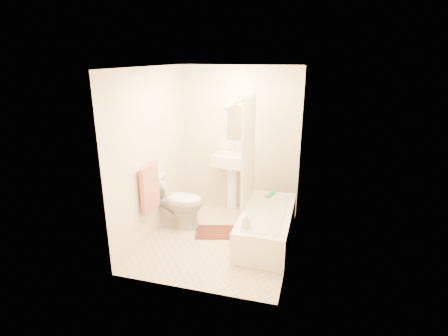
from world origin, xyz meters
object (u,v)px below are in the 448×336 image
(sink, at_px, (232,179))
(toilet, at_px, (176,201))
(soap_bottle, at_px, (246,221))
(bathtub, at_px, (267,225))
(bath_mat, at_px, (215,232))

(sink, bearing_deg, toilet, -119.80)
(soap_bottle, bearing_deg, bathtub, 72.07)
(bath_mat, bearing_deg, sink, 88.61)
(bath_mat, bearing_deg, soap_bottle, -42.82)
(toilet, height_order, soap_bottle, toilet)
(bath_mat, bearing_deg, toilet, 173.93)
(bathtub, relative_size, bath_mat, 2.75)
(soap_bottle, bearing_deg, bath_mat, 137.18)
(sink, xyz_separation_m, soap_bottle, (0.57, -1.46, -0.01))
(bath_mat, distance_m, soap_bottle, 0.96)
(bathtub, distance_m, bath_mat, 0.80)
(sink, height_order, bathtub, sink)
(bath_mat, xyz_separation_m, soap_bottle, (0.59, -0.55, 0.53))
(sink, distance_m, bathtub, 1.21)
(toilet, height_order, sink, sink)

